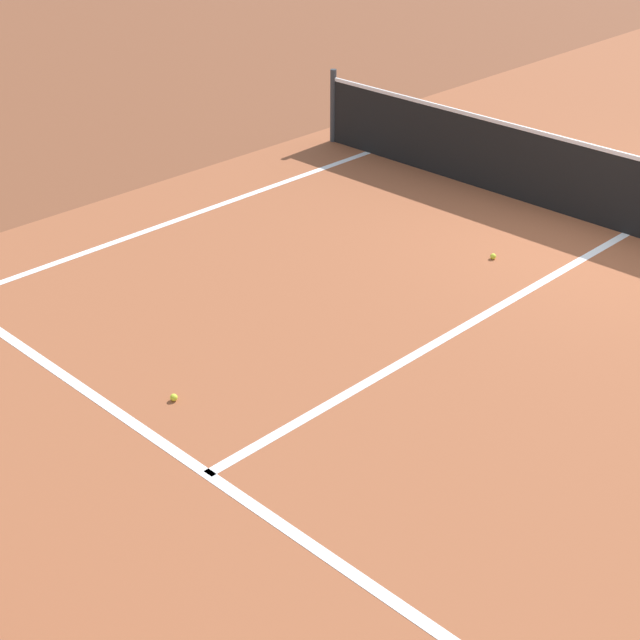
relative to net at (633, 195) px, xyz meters
The scene contains 7 objects.
ground_plane 0.49m from the net, ahead, with size 60.00×60.00×0.00m, color brown.
court_surface_inbounds 0.49m from the net, ahead, with size 10.62×24.40×0.00m, color #9E5433.
line_service_near 6.42m from the net, 90.00° to the right, with size 8.22×0.10×0.01m, color white.
line_center_service 3.24m from the net, 90.00° to the right, with size 0.10×6.40×0.01m, color white.
net is the anchor object (origin of this frame).
tennis_ball_mid_court 6.05m from the net, 99.51° to the right, with size 0.07×0.07×0.07m, color #CCE033.
tennis_ball_near_net 1.88m from the net, 113.18° to the right, with size 0.07×0.07×0.07m, color #CCE033.
Camera 1 is at (4.81, -10.03, 4.68)m, focal length 54.47 mm.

